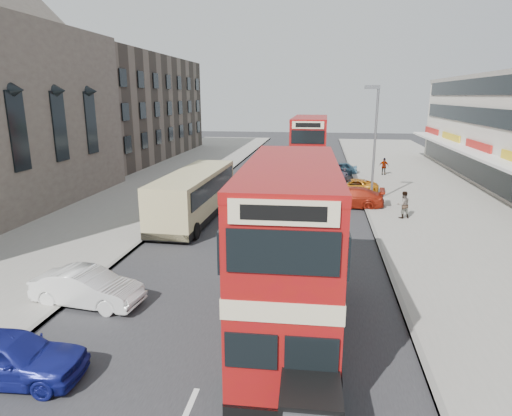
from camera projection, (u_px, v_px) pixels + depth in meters
The scene contains 19 objects.
ground at pixel (222, 330), 14.21m from camera, with size 160.00×160.00×0.00m, color #28282B.
road_surface at pixel (280, 195), 33.35m from camera, with size 12.00×90.00×0.01m, color #28282B.
pavement_right at pixel (444, 200), 31.61m from camera, with size 12.00×90.00×0.15m, color gray.
pavement_left at pixel (133, 190), 35.05m from camera, with size 12.00×90.00×0.15m, color gray.
kerb_left at pixel (203, 192), 34.20m from camera, with size 0.20×90.00×0.16m, color gray.
kerb_right at pixel (361, 197), 32.46m from camera, with size 0.20×90.00×0.16m, color gray.
brick_terrace at pixel (113, 108), 52.22m from camera, with size 14.00×28.00×12.00m, color #66594C.
street_lamp at pixel (374, 136), 29.30m from camera, with size 1.00×0.20×8.12m.
bus_main at pixel (290, 251), 13.24m from camera, with size 2.94×9.79×5.37m.
bus_second at pixel (309, 151), 36.44m from camera, with size 2.85×10.10×5.55m.
coach at pixel (195, 193), 26.67m from camera, with size 2.88×10.35×2.73m.
car_left_near at pixel (8, 357), 11.55m from camera, with size 1.65×4.09×1.39m, color navy.
car_left_front at pixel (87, 287), 15.77m from camera, with size 1.42×4.06×1.34m, color white.
car_right_a at pixel (348, 197), 29.69m from camera, with size 1.94×4.77×1.39m, color #A12210.
car_right_b at pixel (353, 186), 34.14m from camera, with size 1.79×3.89×1.08m, color orange.
car_right_c at pixel (339, 168), 42.26m from camera, with size 1.38×3.43×1.17m, color #5A95B5.
pedestrian_near at pixel (403, 205), 26.45m from camera, with size 0.62×0.42×1.70m, color gray.
pedestrian_far at pixel (384, 166), 41.04m from camera, with size 0.94×0.39×1.60m, color gray.
cyclist at pixel (344, 184), 34.15m from camera, with size 0.73×1.74×1.97m.
Camera 1 is at (2.97, -12.44, 7.45)m, focal length 30.38 mm.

